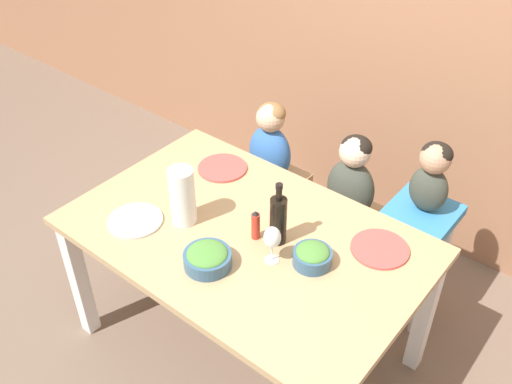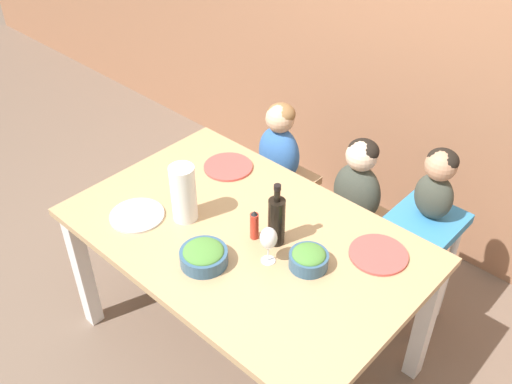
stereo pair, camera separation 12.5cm
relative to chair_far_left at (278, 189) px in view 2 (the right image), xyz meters
name	(u,v)px [view 2 (the right image)]	position (x,y,z in m)	size (l,w,h in m)	color
ground_plane	(246,344)	(0.43, -0.73, -0.38)	(14.00, 14.00, 0.00)	#705B4C
wall_back	(427,16)	(0.43, 0.63, 0.97)	(10.00, 0.06, 2.70)	#9E6B4C
dining_table	(245,249)	(0.43, -0.73, 0.29)	(1.54, 0.99, 0.76)	tan
chair_far_left	(278,189)	(0.00, 0.00, 0.00)	(0.37, 0.37, 0.45)	silver
chair_far_center	(352,229)	(0.53, 0.00, 0.00)	(0.37, 0.37, 0.45)	silver
chair_right_highchair	(422,242)	(0.93, 0.00, 0.15)	(0.31, 0.31, 0.69)	silver
person_child_left	(279,143)	(0.00, 0.00, 0.32)	(0.26, 0.17, 0.48)	#3366B2
person_child_center	(358,181)	(0.53, 0.00, 0.32)	(0.26, 0.17, 0.48)	#3D4238
person_baby_right	(437,181)	(0.93, 0.00, 0.52)	(0.18, 0.15, 0.36)	#3D4238
wine_bottle	(277,220)	(0.57, -0.68, 0.51)	(0.07, 0.07, 0.30)	black
paper_towel_roll	(184,193)	(0.17, -0.83, 0.52)	(0.11, 0.11, 0.27)	white
wine_glass_near	(269,239)	(0.62, -0.79, 0.51)	(0.07, 0.07, 0.17)	white
salad_bowl_large	(204,255)	(0.44, -0.97, 0.43)	(0.20, 0.20, 0.08)	#335675
salad_bowl_small	(309,258)	(0.76, -0.70, 0.43)	(0.16, 0.16, 0.08)	#335675
dinner_plate_front_left	(137,216)	(0.00, -0.98, 0.39)	(0.24, 0.24, 0.01)	silver
dinner_plate_back_left	(228,167)	(0.03, -0.43, 0.39)	(0.24, 0.24, 0.01)	#D14C47
dinner_plate_back_right	(378,254)	(0.93, -0.46, 0.39)	(0.24, 0.24, 0.01)	#D14C47
condiment_bottle_hot_sauce	(254,225)	(0.48, -0.72, 0.46)	(0.04, 0.04, 0.15)	red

